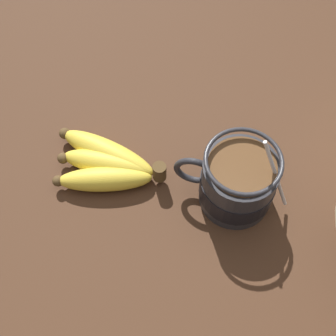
% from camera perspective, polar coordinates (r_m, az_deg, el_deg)
% --- Properties ---
extents(table, '(1.38, 1.38, 0.03)m').
position_cam_1_polar(table, '(0.71, 5.10, -3.44)').
color(table, '#422819').
rests_on(table, ground).
extents(coffee_mug, '(0.17, 0.11, 0.16)m').
position_cam_1_polar(coffee_mug, '(0.66, 8.43, -1.67)').
color(coffee_mug, '#28282D').
rests_on(coffee_mug, table).
extents(banana_bunch, '(0.18, 0.12, 0.04)m').
position_cam_1_polar(banana_bunch, '(0.70, -7.48, 0.36)').
color(banana_bunch, '#4C381E').
rests_on(banana_bunch, table).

